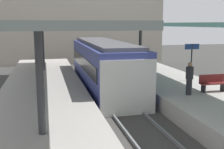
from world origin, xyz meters
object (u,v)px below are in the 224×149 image
at_px(platform_bench, 213,82).
at_px(platform_sign, 192,54).
at_px(commuter_train, 104,66).
at_px(passenger_near_bench, 189,78).

distance_m(platform_bench, platform_sign, 3.00).
xyz_separation_m(commuter_train, passenger_near_bench, (3.06, -5.40, 0.09)).
xyz_separation_m(platform_sign, passenger_near_bench, (-1.80, -3.06, -0.80)).
height_order(commuter_train, passenger_near_bench, commuter_train).
bearing_deg(passenger_near_bench, platform_sign, 59.54).
xyz_separation_m(commuter_train, platform_bench, (4.54, -5.09, -0.26)).
bearing_deg(commuter_train, platform_bench, -48.24).
relative_size(platform_bench, platform_sign, 0.63).
relative_size(commuter_train, platform_sign, 4.96).
relative_size(platform_sign, passenger_near_bench, 1.39).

